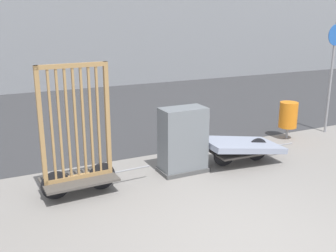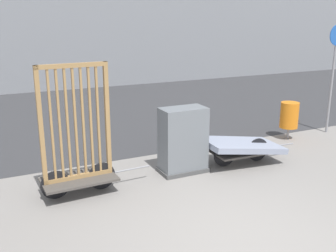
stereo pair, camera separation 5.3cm
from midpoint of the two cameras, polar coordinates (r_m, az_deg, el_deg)
ground_plane at (r=5.64m, az=11.27°, el=-16.14°), size 60.00×60.00×0.00m
road_strip at (r=12.65m, az=-11.46°, el=1.87°), size 56.00×8.85×0.01m
bike_cart_with_bedframe at (r=6.74m, az=-13.18°, el=-3.63°), size 1.96×0.76×2.23m
bike_cart_with_mattress at (r=8.22m, az=10.45°, el=-2.90°), size 2.17×0.99×0.57m
utility_cabinet at (r=7.58m, az=1.97°, el=-2.39°), size 0.93×0.55×1.28m
trash_bin at (r=10.11m, az=16.91°, el=1.54°), size 0.44×0.44×0.92m
sign_post at (r=10.84m, az=22.64°, el=8.31°), size 0.52×0.06×2.81m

